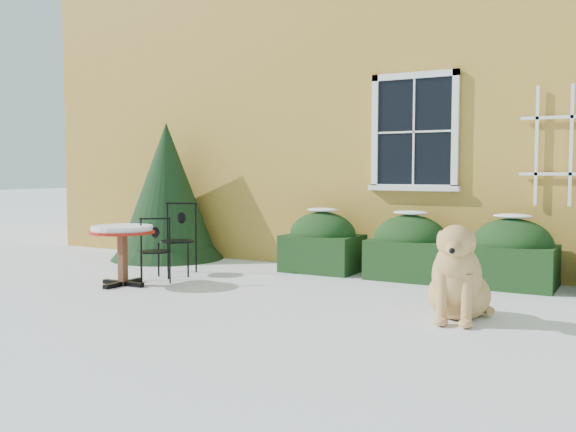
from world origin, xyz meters
The scene contains 8 objects.
ground centered at (0.00, 0.00, 0.00)m, with size 80.00×80.00×0.00m, color white.
house centered at (0.00, 7.00, 3.22)m, with size 12.40×8.40×6.40m.
hedge_row centered at (1.65, 2.55, 0.40)m, with size 4.95×0.80×0.91m.
evergreen_shrub centered at (-3.11, 2.51, 0.89)m, with size 1.84×1.84×2.22m.
bistro_table centered at (-1.98, 0.29, 0.63)m, with size 0.81×0.81×0.75m.
patio_chair_near centered at (-1.77, 0.66, 0.42)m, with size 0.53×0.53×0.85m.
patio_chair_far centered at (-1.95, 1.36, 0.50)m, with size 0.57×0.57×0.99m.
dog centered at (2.18, 0.44, 0.39)m, with size 0.70×1.09×0.96m.
Camera 1 is at (3.72, -5.65, 1.43)m, focal length 40.00 mm.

